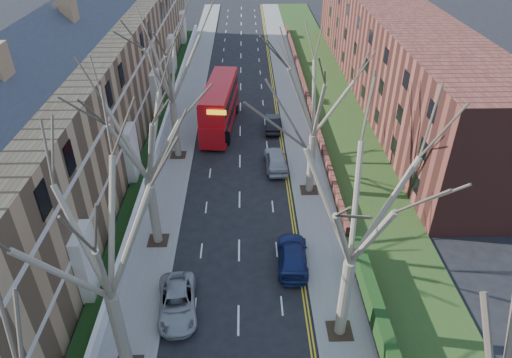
{
  "coord_description": "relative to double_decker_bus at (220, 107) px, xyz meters",
  "views": [
    {
      "loc": [
        0.58,
        -8.68,
        21.31
      ],
      "look_at": [
        1.27,
        18.97,
        3.26
      ],
      "focal_mm": 32.0,
      "sensor_mm": 36.0,
      "label": 1
    }
  ],
  "objects": [
    {
      "name": "front_wall_left",
      "position": [
        -5.65,
        -2.89,
        -1.64
      ],
      "size": [
        0.3,
        78.0,
        1.0
      ],
      "color": "white",
      "rests_on": "ground"
    },
    {
      "name": "car_right_mid",
      "position": [
        5.18,
        -8.12,
        -1.47
      ],
      "size": [
        2.13,
        4.78,
        1.6
      ],
      "primitive_type": "imported",
      "rotation": [
        0.0,
        0.0,
        3.19
      ],
      "color": "#9EA2A7",
      "rests_on": "ground"
    },
    {
      "name": "grass_verge_right",
      "position": [
        12.5,
        5.11,
        -2.11
      ],
      "size": [
        6.0,
        102.0,
        0.06
      ],
      "color": "#243D16",
      "rests_on": "ground"
    },
    {
      "name": "pavement_right",
      "position": [
        8.0,
        5.11,
        -2.2
      ],
      "size": [
        3.0,
        102.0,
        0.12
      ],
      "primitive_type": "cube",
      "color": "slate",
      "rests_on": "ground"
    },
    {
      "name": "car_right_far",
      "position": [
        5.35,
        -0.63,
        -1.56
      ],
      "size": [
        1.68,
        4.33,
        1.41
      ],
      "primitive_type": "imported",
      "rotation": [
        0.0,
        0.0,
        3.1
      ],
      "color": "black",
      "rests_on": "ground"
    },
    {
      "name": "flats_right",
      "position": [
        19.46,
        9.11,
        2.72
      ],
      "size": [
        13.97,
        54.0,
        10.0
      ],
      "color": "#5E2B23",
      "rests_on": "ground"
    },
    {
      "name": "pavement_left",
      "position": [
        -4.0,
        5.11,
        -2.2
      ],
      "size": [
        3.0,
        102.0,
        0.12
      ],
      "primitive_type": "cube",
      "color": "slate",
      "rests_on": "ground"
    },
    {
      "name": "tree_right_far",
      "position": [
        7.7,
        -11.89,
        6.98
      ],
      "size": [
        10.15,
        10.15,
        14.22
      ],
      "color": "#706350",
      "rests_on": "ground"
    },
    {
      "name": "tree_left_dist",
      "position": [
        -3.7,
        -5.89,
        7.29
      ],
      "size": [
        10.5,
        10.5,
        14.71
      ],
      "color": "#706350",
      "rests_on": "ground"
    },
    {
      "name": "car_left_far",
      "position": [
        -1.56,
        -24.08,
        -1.61
      ],
      "size": [
        2.71,
        4.96,
        1.32
      ],
      "primitive_type": "imported",
      "rotation": [
        0.0,
        0.0,
        0.11
      ],
      "color": "gray",
      "rests_on": "ground"
    },
    {
      "name": "double_decker_bus",
      "position": [
        0.0,
        0.0,
        0.0
      ],
      "size": [
        3.63,
        11.21,
        4.6
      ],
      "rotation": [
        0.0,
        0.0,
        3.04
      ],
      "color": "#B70D13",
      "rests_on": "ground"
    },
    {
      "name": "terrace_left",
      "position": [
        -11.64,
        -2.89,
        3.27
      ],
      "size": [
        9.7,
        78.0,
        13.6
      ],
      "color": "#9C774F",
      "rests_on": "ground"
    },
    {
      "name": "tree_right_mid",
      "position": [
        7.7,
        -25.89,
        7.29
      ],
      "size": [
        10.5,
        10.5,
        14.71
      ],
      "color": "#706350",
      "rests_on": "ground"
    },
    {
      "name": "car_right_near",
      "position": [
        5.54,
        -20.26,
        -1.56
      ],
      "size": [
        2.22,
        4.93,
        1.4
      ],
      "primitive_type": "imported",
      "rotation": [
        0.0,
        0.0,
        3.09
      ],
      "color": "navy",
      "rests_on": "ground"
    },
    {
      "name": "tree_left_far",
      "position": [
        -3.7,
        -17.89,
        6.98
      ],
      "size": [
        10.15,
        10.15,
        14.22
      ],
      "color": "#706350",
      "rests_on": "ground"
    },
    {
      "name": "tree_left_mid",
      "position": [
        -3.7,
        -27.89,
        7.29
      ],
      "size": [
        10.5,
        10.5,
        14.71
      ],
      "color": "#706350",
      "rests_on": "ground"
    }
  ]
}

